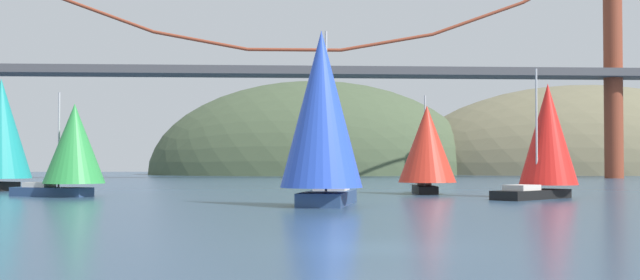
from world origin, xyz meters
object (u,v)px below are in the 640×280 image
(sailboat_teal_sail, at_px, (0,131))
(sailboat_scarlet_sail, at_px, (427,146))
(sailboat_blue_spinnaker, at_px, (322,116))
(sailboat_green_sail, at_px, (73,147))
(sailboat_red_spinnaker, at_px, (547,139))

(sailboat_teal_sail, distance_m, sailboat_scarlet_sail, 36.73)
(sailboat_blue_spinnaker, bearing_deg, sailboat_scarlet_sail, 61.03)
(sailboat_scarlet_sail, bearing_deg, sailboat_blue_spinnaker, -118.97)
(sailboat_teal_sail, height_order, sailboat_scarlet_sail, sailboat_teal_sail)
(sailboat_green_sail, bearing_deg, sailboat_teal_sail, 127.11)
(sailboat_green_sail, relative_size, sailboat_blue_spinnaker, 0.77)
(sailboat_teal_sail, distance_m, sailboat_green_sail, 15.59)
(sailboat_green_sail, height_order, sailboat_blue_spinnaker, sailboat_blue_spinnaker)
(sailboat_teal_sail, distance_m, sailboat_blue_spinnaker, 36.94)
(sailboat_scarlet_sail, xyz_separation_m, sailboat_blue_spinnaker, (-9.03, -16.31, 1.32))
(sailboat_green_sail, bearing_deg, sailboat_blue_spinnaker, -38.26)
(sailboat_teal_sail, relative_size, sailboat_green_sail, 1.46)
(sailboat_scarlet_sail, bearing_deg, sailboat_red_spinnaker, -44.36)
(sailboat_blue_spinnaker, bearing_deg, sailboat_teal_sail, 135.65)
(sailboat_scarlet_sail, xyz_separation_m, sailboat_red_spinnaker, (6.99, -6.84, 0.38))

